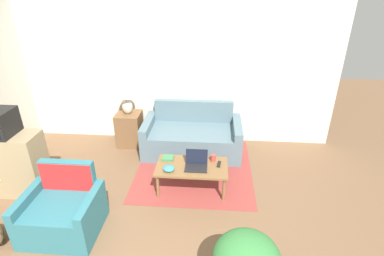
% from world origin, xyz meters
% --- Properties ---
extents(wall_back, '(6.19, 0.06, 2.60)m').
position_xyz_m(wall_back, '(-0.00, 3.63, 1.31)').
color(wall_back, silver).
rests_on(wall_back, ground_plane).
extents(rug, '(1.88, 1.99, 0.01)m').
position_xyz_m(rug, '(0.63, 2.56, 0.00)').
color(rug, brown).
rests_on(rug, ground_plane).
extents(couch, '(1.73, 0.90, 0.85)m').
position_xyz_m(couch, '(0.55, 3.16, 0.27)').
color(couch, slate).
rests_on(couch, ground_plane).
extents(armchair, '(0.89, 0.74, 0.83)m').
position_xyz_m(armchair, '(-0.89, 1.09, 0.26)').
color(armchair, '#2D6B75').
rests_on(armchair, ground_plane).
extents(tv_dresser, '(1.06, 0.45, 0.94)m').
position_xyz_m(tv_dresser, '(-2.02, 1.76, 0.47)').
color(tv_dresser, '#998460').
rests_on(tv_dresser, ground_plane).
extents(side_table, '(0.44, 0.44, 0.63)m').
position_xyz_m(side_table, '(-0.65, 3.30, 0.32)').
color(side_table, brown).
rests_on(side_table, ground_plane).
extents(table_lamp, '(0.32, 0.32, 0.59)m').
position_xyz_m(table_lamp, '(-0.65, 3.30, 1.01)').
color(table_lamp, beige).
rests_on(table_lamp, side_table).
extents(coffee_table, '(1.04, 0.58, 0.40)m').
position_xyz_m(coffee_table, '(0.63, 2.02, 0.36)').
color(coffee_table, brown).
rests_on(coffee_table, ground_plane).
extents(laptop, '(0.32, 0.28, 0.23)m').
position_xyz_m(laptop, '(0.69, 2.00, 0.45)').
color(laptop, black).
rests_on(laptop, coffee_table).
extents(cup_navy, '(0.08, 0.08, 0.11)m').
position_xyz_m(cup_navy, '(0.93, 2.18, 0.45)').
color(cup_navy, '#B23D38').
rests_on(cup_navy, coffee_table).
extents(snack_bowl, '(0.17, 0.17, 0.06)m').
position_xyz_m(snack_bowl, '(0.31, 1.88, 0.43)').
color(snack_bowl, teal).
rests_on(snack_bowl, coffee_table).
extents(book_red, '(0.17, 0.16, 0.04)m').
position_xyz_m(book_red, '(0.25, 2.18, 0.42)').
color(book_red, '#3D7A4C').
rests_on(book_red, coffee_table).
extents(tv_remote, '(0.06, 0.15, 0.02)m').
position_xyz_m(tv_remote, '(1.02, 2.08, 0.41)').
color(tv_remote, black).
rests_on(tv_remote, coffee_table).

